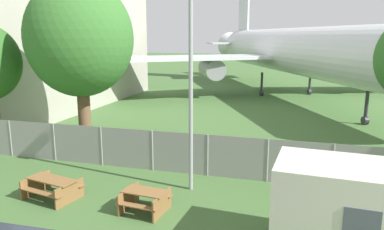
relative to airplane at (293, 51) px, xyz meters
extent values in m
cylinder|color=gray|center=(-13.27, -22.93, -3.56)|extent=(0.07, 0.07, 1.85)
cylinder|color=gray|center=(-10.73, -22.93, -3.56)|extent=(0.07, 0.07, 1.85)
cylinder|color=gray|center=(-8.18, -22.93, -3.56)|extent=(0.07, 0.07, 1.85)
cylinder|color=gray|center=(-5.64, -22.93, -3.56)|extent=(0.07, 0.07, 1.85)
cylinder|color=gray|center=(-3.09, -22.93, -3.56)|extent=(0.07, 0.07, 1.85)
cylinder|color=gray|center=(-0.55, -22.93, -3.56)|extent=(0.07, 0.07, 1.85)
cylinder|color=gray|center=(2.00, -22.93, -3.56)|extent=(0.07, 0.07, 1.85)
cube|color=gray|center=(-3.09, -22.93, -3.56)|extent=(56.00, 0.01, 1.85)
cylinder|color=silver|center=(0.20, -0.41, 0.05)|extent=(19.07, 33.49, 4.34)
cone|color=silver|center=(-8.55, 17.84, 0.05)|extent=(5.87, 6.58, 3.91)
cube|color=silver|center=(8.51, 5.52, -0.60)|extent=(16.52, 9.45, 0.30)
cylinder|color=#939399|center=(6.21, 4.85, -1.72)|extent=(3.45, 4.37, 1.95)
cube|color=silver|center=(-9.63, -3.18, -0.60)|extent=(15.86, 12.82, 0.30)
cylinder|color=#939399|center=(-7.67, -1.80, -1.72)|extent=(3.45, 4.37, 1.95)
cube|color=silver|center=(-6.91, 14.42, 5.48)|extent=(1.90, 3.63, 6.51)
cube|color=silver|center=(-6.82, 14.23, 0.49)|extent=(10.11, 7.26, 0.20)
cylinder|color=#2D2D33|center=(5.12, -10.69, -3.30)|extent=(0.24, 0.24, 2.37)
cylinder|color=#2D2D33|center=(5.12, -10.69, -4.20)|extent=(0.51, 0.63, 0.56)
cylinder|color=#2D2D33|center=(1.79, 2.30, -3.30)|extent=(0.24, 0.24, 2.37)
cylinder|color=#2D2D33|center=(1.79, 2.30, -4.20)|extent=(0.51, 0.63, 0.56)
cylinder|color=#2D2D33|center=(-2.91, 0.05, -3.30)|extent=(0.24, 0.24, 2.37)
cylinder|color=#2D2D33|center=(-2.91, 0.05, -4.20)|extent=(0.51, 0.63, 0.56)
cube|color=beige|center=(1.70, -27.76, -3.17)|extent=(3.53, 2.54, 2.63)
cube|color=brown|center=(-8.16, -26.73, -3.74)|extent=(2.07, 1.14, 0.04)
cube|color=brown|center=(-8.05, -26.18, -4.04)|extent=(1.97, 0.67, 0.04)
cube|color=brown|center=(-8.27, -27.28, -4.04)|extent=(1.97, 0.67, 0.04)
cube|color=brown|center=(-7.30, -26.91, -4.11)|extent=(0.34, 1.38, 0.74)
cube|color=brown|center=(-9.02, -26.55, -4.11)|extent=(0.34, 1.38, 0.74)
cube|color=brown|center=(-4.40, -26.81, -3.74)|extent=(1.58, 0.90, 0.04)
cube|color=brown|center=(-4.34, -26.25, -4.04)|extent=(1.53, 0.43, 0.04)
cube|color=brown|center=(-4.45, -27.37, -4.04)|extent=(1.53, 0.43, 0.04)
cube|color=brown|center=(-3.74, -26.87, -4.11)|extent=(0.20, 1.40, 0.74)
cube|color=brown|center=(-5.05, -26.74, -4.11)|extent=(0.20, 1.40, 0.74)
cylinder|color=brown|center=(-10.55, -20.42, -2.74)|extent=(0.67, 0.67, 3.49)
ellipsoid|color=#38702D|center=(-10.55, -20.42, 1.37)|extent=(5.56, 5.56, 6.12)
cylinder|color=#99999E|center=(-3.39, -24.53, -0.63)|extent=(0.16, 0.16, 7.70)
camera|label=1|loc=(0.41, -37.95, 1.50)|focal=35.00mm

